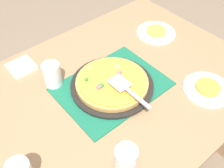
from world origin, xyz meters
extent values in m
plane|color=#84705B|center=(0.00, 0.00, 0.00)|extent=(8.00, 8.00, 0.00)
cube|color=#9E7A56|center=(0.00, 0.00, 0.73)|extent=(1.40, 1.00, 0.03)
cube|color=#9E7A56|center=(-0.64, -0.44, 0.36)|extent=(0.07, 0.07, 0.72)
cube|color=#196B4C|center=(0.00, 0.00, 0.75)|extent=(0.48, 0.36, 0.01)
cylinder|color=black|center=(0.00, 0.00, 0.76)|extent=(0.38, 0.38, 0.01)
cylinder|color=tan|center=(0.00, 0.00, 0.78)|extent=(0.33, 0.33, 0.02)
cylinder|color=gold|center=(0.00, 0.00, 0.79)|extent=(0.30, 0.30, 0.01)
sphere|color=#338433|center=(0.09, -0.07, 0.80)|extent=(0.02, 0.02, 0.02)
sphere|color=#B76675|center=(-0.05, -0.01, 0.80)|extent=(0.02, 0.02, 0.02)
sphere|color=#B76675|center=(0.07, 0.00, 0.80)|extent=(0.02, 0.02, 0.02)
sphere|color=#E5CC7F|center=(0.03, -0.12, 0.80)|extent=(0.02, 0.02, 0.02)
sphere|color=#338433|center=(0.06, 0.00, 0.80)|extent=(0.02, 0.02, 0.02)
sphere|color=#E5CC7F|center=(-0.07, -0.04, 0.80)|extent=(0.03, 0.03, 0.03)
cylinder|color=white|center=(-0.32, 0.29, 0.76)|extent=(0.22, 0.22, 0.01)
cylinder|color=white|center=(-0.46, -0.16, 0.76)|extent=(0.22, 0.22, 0.01)
cylinder|color=gold|center=(-0.32, 0.29, 0.77)|extent=(0.11, 0.11, 0.02)
cylinder|color=#EAB747|center=(-0.46, -0.16, 0.77)|extent=(0.11, 0.11, 0.02)
cylinder|color=white|center=(0.22, 0.33, 0.81)|extent=(0.08, 0.08, 0.12)
cylinder|color=white|center=(0.19, -0.19, 0.81)|extent=(0.08, 0.08, 0.12)
cube|color=silver|center=(0.00, 0.05, 0.82)|extent=(0.07, 0.09, 0.00)
cube|color=#B2B2B7|center=(0.00, 0.16, 0.82)|extent=(0.02, 0.14, 0.01)
cube|color=white|center=(0.26, -0.39, 0.76)|extent=(0.12, 0.12, 0.02)
camera|label=1|loc=(0.53, 0.62, 1.63)|focal=41.81mm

